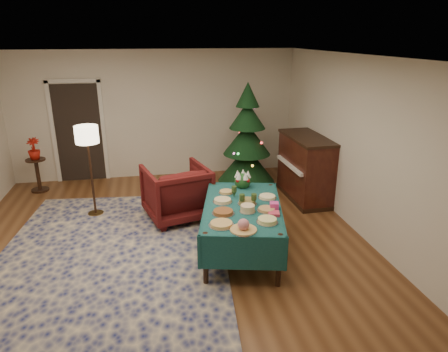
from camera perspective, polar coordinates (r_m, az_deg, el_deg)
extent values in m
plane|color=#593319|center=(5.89, -8.04, -10.93)|extent=(7.00, 7.00, 0.00)
plane|color=white|center=(5.10, -9.52, 16.27)|extent=(7.00, 7.00, 0.00)
plane|color=beige|center=(8.74, -9.76, 8.58)|extent=(6.00, 0.00, 6.00)
plane|color=beige|center=(6.19, 20.22, 3.17)|extent=(0.00, 7.00, 7.00)
cube|color=black|center=(8.91, -20.01, 5.72)|extent=(0.92, 0.02, 2.04)
cube|color=silver|center=(8.99, -23.19, 5.63)|extent=(0.08, 0.04, 2.14)
cube|color=silver|center=(8.82, -16.83, 6.14)|extent=(0.08, 0.04, 2.14)
cube|color=silver|center=(8.73, -20.85, 12.59)|extent=(1.08, 0.04, 0.08)
cube|color=navy|center=(6.05, -15.61, -10.53)|extent=(3.59, 4.49, 0.02)
cylinder|color=black|center=(5.02, -2.64, -11.76)|extent=(0.07, 0.07, 0.72)
cylinder|color=black|center=(6.50, -1.41, -4.11)|extent=(0.07, 0.07, 0.72)
cylinder|color=black|center=(5.03, 7.87, -11.88)|extent=(0.07, 0.07, 0.72)
cylinder|color=black|center=(6.51, 6.56, -4.22)|extent=(0.07, 0.07, 0.72)
cube|color=#134244|center=(5.59, 2.65, -4.41)|extent=(1.44, 2.01, 0.04)
cube|color=#134244|center=(6.50, 2.59, -2.85)|extent=(1.06, 0.27, 0.45)
cube|color=#134244|center=(4.88, 2.64, -10.93)|extent=(1.06, 0.27, 0.45)
cube|color=#134244|center=(5.70, 7.86, -6.36)|extent=(0.45, 1.81, 0.45)
cube|color=#134244|center=(5.70, -2.63, -6.23)|extent=(0.45, 1.81, 0.45)
cylinder|color=silver|center=(5.01, -0.37, -7.05)|extent=(0.32, 0.32, 0.01)
cylinder|color=tan|center=(5.00, -0.37, -6.82)|extent=(0.28, 0.28, 0.03)
cylinder|color=silver|center=(4.90, 2.79, -7.74)|extent=(0.34, 0.34, 0.01)
sphere|color=#CC727A|center=(4.86, 2.80, -6.93)|extent=(0.14, 0.14, 0.14)
cylinder|color=silver|center=(5.12, 6.18, -6.58)|extent=(0.28, 0.28, 0.01)
cylinder|color=#D8D172|center=(5.10, 6.20, -6.28)|extent=(0.24, 0.24, 0.05)
cylinder|color=silver|center=(5.33, -0.12, -5.36)|extent=(0.30, 0.30, 0.01)
cylinder|color=brown|center=(5.31, -0.12, -5.12)|extent=(0.26, 0.26, 0.04)
cylinder|color=silver|center=(5.39, 3.38, -5.08)|extent=(0.22, 0.22, 0.01)
cylinder|color=tan|center=(5.37, 3.39, -4.60)|extent=(0.19, 0.19, 0.09)
cylinder|color=silver|center=(5.44, 6.09, -4.90)|extent=(0.26, 0.26, 0.01)
cylinder|color=#B2844C|center=(5.44, 6.10, -4.71)|extent=(0.22, 0.22, 0.03)
cylinder|color=silver|center=(5.68, -0.21, -3.71)|extent=(0.28, 0.28, 0.01)
cylinder|color=#D8BF7F|center=(5.67, -0.21, -3.48)|extent=(0.24, 0.24, 0.04)
cylinder|color=silver|center=(5.63, 3.33, -3.98)|extent=(0.27, 0.27, 0.01)
cylinder|color=maroon|center=(5.61, 3.33, -3.66)|extent=(0.23, 0.23, 0.06)
cylinder|color=silver|center=(5.85, 6.20, -3.11)|extent=(0.27, 0.27, 0.01)
cylinder|color=#F2EACC|center=(5.85, 6.21, -2.93)|extent=(0.23, 0.23, 0.03)
cylinder|color=silver|center=(6.00, 0.31, -2.42)|extent=(0.23, 0.23, 0.01)
cylinder|color=tan|center=(5.99, 0.31, -2.24)|extent=(0.19, 0.19, 0.03)
cone|color=#2D471E|center=(5.85, 1.45, -2.62)|extent=(0.07, 0.07, 0.09)
cylinder|color=#2D471E|center=(5.82, 1.46, -1.88)|extent=(0.08, 0.08, 0.09)
cone|color=#2D471E|center=(5.59, 4.28, -3.76)|extent=(0.07, 0.07, 0.09)
cylinder|color=#2D471E|center=(5.56, 4.30, -2.99)|extent=(0.08, 0.08, 0.09)
cone|color=#2D471E|center=(5.56, 2.59, -3.83)|extent=(0.07, 0.07, 0.09)
cylinder|color=#2D471E|center=(5.53, 2.60, -3.05)|extent=(0.08, 0.08, 0.09)
cube|color=#CF3953|center=(5.33, 7.13, -5.33)|extent=(0.17, 0.17, 0.04)
cube|color=#DD3D97|center=(5.49, 7.18, -4.25)|extent=(0.14, 0.14, 0.10)
sphere|color=#1E4C1E|center=(6.21, 2.66, -0.75)|extent=(0.25, 0.25, 0.25)
cone|color=white|center=(6.19, 3.46, 0.30)|extent=(0.10, 0.10, 0.12)
cone|color=white|center=(6.26, 2.74, 0.51)|extent=(0.10, 0.10, 0.12)
cone|color=white|center=(6.21, 1.94, 0.36)|extent=(0.10, 0.10, 0.12)
cone|color=white|center=(6.11, 2.15, 0.06)|extent=(0.10, 0.10, 0.12)
cone|color=white|center=(6.11, 3.10, 0.02)|extent=(0.10, 0.10, 0.12)
sphere|color=#B20C0F|center=(6.27, 3.32, -0.19)|extent=(0.07, 0.07, 0.07)
sphere|color=#B20C0F|center=(6.27, 1.96, -0.19)|extent=(0.07, 0.07, 0.07)
sphere|color=#B20C0F|center=(6.13, 2.00, -0.66)|extent=(0.07, 0.07, 0.07)
sphere|color=#B20C0F|center=(6.13, 3.40, -0.66)|extent=(0.07, 0.07, 0.07)
imported|color=#4D1110|center=(6.75, -6.82, -1.97)|extent=(1.20, 1.15, 1.02)
cylinder|color=#A57F3F|center=(7.37, -17.83, -5.10)|extent=(0.27, 0.27, 0.03)
cylinder|color=black|center=(7.12, -18.41, 0.04)|extent=(0.04, 0.04, 1.43)
cylinder|color=#FFEABF|center=(6.92, -19.03, 5.63)|extent=(0.38, 0.38, 0.29)
cylinder|color=black|center=(8.86, -24.75, -1.80)|extent=(0.34, 0.34, 0.04)
cylinder|color=black|center=(8.76, -25.04, 0.08)|extent=(0.07, 0.07, 0.61)
cylinder|color=black|center=(8.67, -25.34, 2.11)|extent=(0.37, 0.37, 0.03)
imported|color=#B1180C|center=(8.63, -25.47, 2.95)|extent=(0.24, 0.42, 0.24)
cylinder|color=black|center=(8.31, 3.18, -0.80)|extent=(0.13, 0.13, 0.17)
cone|color=black|center=(8.18, 3.23, 1.77)|extent=(1.33, 1.33, 0.74)
cone|color=black|center=(8.04, 3.30, 5.36)|extent=(1.09, 1.09, 0.63)
cone|color=black|center=(7.94, 3.36, 8.69)|extent=(0.82, 0.82, 0.53)
cone|color=black|center=(7.87, 3.42, 11.57)|extent=(0.53, 0.53, 0.48)
cube|color=black|center=(7.84, 11.26, -2.80)|extent=(0.65, 1.40, 0.08)
cube|color=black|center=(7.65, 11.53, 1.13)|extent=(0.63, 1.38, 1.13)
cube|color=black|center=(7.49, 11.83, 5.39)|extent=(0.67, 1.42, 0.05)
cube|color=white|center=(7.51, 9.53, 1.55)|extent=(0.15, 1.17, 0.06)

